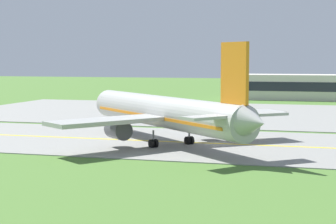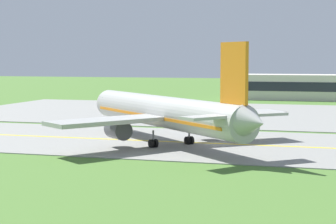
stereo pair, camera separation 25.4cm
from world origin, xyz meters
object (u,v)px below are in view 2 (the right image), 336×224
object	(u,v)px
airplane_lead	(166,113)
service_truck_fuel	(131,99)
service_truck_baggage	(164,111)
service_truck_pushback	(114,102)

from	to	relation	value
airplane_lead	service_truck_fuel	distance (m)	62.51
service_truck_baggage	service_truck_fuel	xyz separation A→B (m)	(-16.01, 27.10, -0.00)
service_truck_fuel	service_truck_pushback	size ratio (longest dim) A/B	1.00
service_truck_fuel	service_truck_pushback	xyz separation A→B (m)	(-0.51, -9.44, 0.00)
airplane_lead	service_truck_pushback	xyz separation A→B (m)	(-25.71, 47.71, -2.60)
service_truck_fuel	service_truck_pushback	distance (m)	9.46
service_truck_pushback	service_truck_baggage	bearing A→B (deg)	-46.90
service_truck_baggage	service_truck_pushback	distance (m)	24.17
airplane_lead	service_truck_baggage	size ratio (longest dim) A/B	5.35
service_truck_baggage	service_truck_fuel	world-z (taller)	service_truck_baggage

